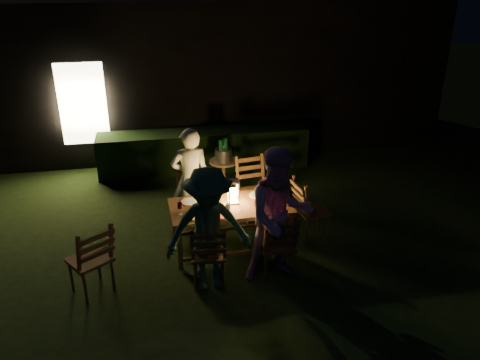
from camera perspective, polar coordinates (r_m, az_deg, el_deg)
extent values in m
plane|color=black|center=(6.53, 4.44, -10.53)|extent=(40.00, 40.00, 0.00)
cube|color=black|center=(11.66, -3.63, 13.52)|extent=(10.00, 4.00, 3.20)
cube|color=#FFE5B2|center=(9.75, -18.61, 8.78)|extent=(0.90, 0.06, 1.60)
cube|color=black|center=(9.56, -4.38, 3.71)|extent=(4.20, 0.70, 0.80)
cube|color=#462917|center=(6.58, -1.15, -3.28)|extent=(1.72, 0.89, 0.05)
cube|color=#462917|center=(6.37, -7.34, -8.30)|extent=(0.06, 0.06, 0.62)
cube|color=#462917|center=(6.97, -7.98, -5.32)|extent=(0.06, 0.06, 0.62)
cube|color=#462917|center=(6.65, 6.07, -6.71)|extent=(0.06, 0.06, 0.62)
cube|color=#462917|center=(7.23, 4.31, -4.00)|extent=(0.06, 0.06, 0.62)
cube|color=#462917|center=(5.99, -3.87, -8.93)|extent=(0.47, 0.45, 0.04)
cube|color=#462917|center=(5.69, -3.87, -7.62)|extent=(0.44, 0.18, 0.50)
cube|color=#462917|center=(6.17, 4.48, -7.84)|extent=(0.44, 0.42, 0.04)
cube|color=#462917|center=(5.87, 5.03, -6.48)|extent=(0.44, 0.15, 0.51)
cube|color=#462917|center=(7.27, -5.85, -2.42)|extent=(0.49, 0.47, 0.04)
cube|color=#462917|center=(7.33, -6.02, 0.35)|extent=(0.47, 0.18, 0.55)
cube|color=#462917|center=(7.44, 1.80, -1.57)|extent=(0.54, 0.52, 0.04)
cube|color=#462917|center=(7.49, 1.27, 1.16)|extent=(0.49, 0.22, 0.56)
cube|color=#462917|center=(7.02, 8.92, -3.74)|extent=(0.48, 0.50, 0.04)
cube|color=#462917|center=(6.81, 7.59, -1.83)|extent=(0.20, 0.47, 0.53)
cube|color=#462917|center=(6.09, -17.86, -9.23)|extent=(0.62, 0.62, 0.04)
cube|color=#462917|center=(5.79, -17.29, -7.61)|extent=(0.47, 0.38, 0.54)
imported|color=beige|center=(7.20, -6.03, 0.19)|extent=(0.60, 0.41, 1.61)
imported|color=#B77EB0|center=(5.88, 4.82, -4.42)|extent=(0.90, 0.71, 1.80)
imported|color=#2B573E|center=(5.74, -3.85, -6.12)|extent=(1.08, 0.64, 1.64)
cube|color=white|center=(6.62, -0.82, -2.72)|extent=(0.15, 0.15, 0.03)
cube|color=white|center=(6.48, -0.83, -0.19)|extent=(0.16, 0.16, 0.03)
cylinder|color=#FF9E3F|center=(6.57, -0.82, -1.82)|extent=(0.09, 0.09, 0.18)
cylinder|color=white|center=(6.69, -6.17, -2.65)|extent=(0.25, 0.25, 0.01)
cylinder|color=white|center=(6.30, -5.64, -4.39)|extent=(0.25, 0.25, 0.01)
cylinder|color=white|center=(6.86, 2.15, -1.82)|extent=(0.25, 0.25, 0.01)
cylinder|color=white|center=(6.48, 3.16, -3.46)|extent=(0.25, 0.25, 0.01)
cylinder|color=#0F471E|center=(6.47, -3.33, -2.19)|extent=(0.07, 0.07, 0.28)
cube|color=red|center=(6.26, -1.88, -4.45)|extent=(0.18, 0.14, 0.01)
cube|color=red|center=(6.44, 4.22, -3.69)|extent=(0.18, 0.14, 0.01)
cube|color=black|center=(6.22, -6.18, -4.83)|extent=(0.14, 0.07, 0.01)
cylinder|color=#906A48|center=(8.22, -2.03, 2.25)|extent=(0.50, 0.50, 0.04)
cylinder|color=#906A48|center=(8.35, -2.00, 0.16)|extent=(0.06, 0.06, 0.66)
cylinder|color=#A5A8AD|center=(8.17, -2.05, 3.09)|extent=(0.30, 0.30, 0.22)
cylinder|color=#0F471E|center=(8.11, -2.35, 3.30)|extent=(0.07, 0.07, 0.32)
cylinder|color=#0F471E|center=(8.20, -1.75, 3.54)|extent=(0.07, 0.07, 0.32)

